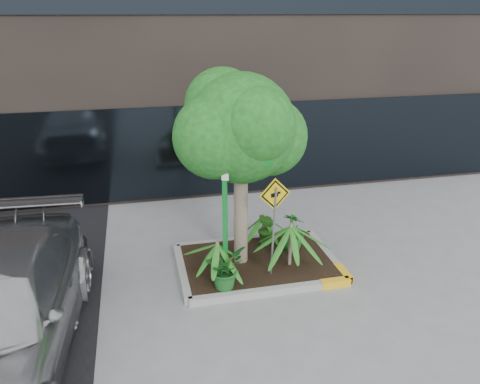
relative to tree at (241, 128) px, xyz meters
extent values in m
plane|color=gray|center=(0.14, -0.40, -3.00)|extent=(80.00, 80.00, 0.00)
cube|color=#9E9E99|center=(0.34, 1.00, -2.92)|extent=(3.20, 0.15, 0.15)
cube|color=#9E9E99|center=(0.34, -1.20, -2.92)|extent=(3.20, 0.15, 0.15)
cube|color=#9E9E99|center=(-1.26, -0.10, -2.92)|extent=(0.15, 2.20, 0.15)
cube|color=#9E9E99|center=(1.94, -0.10, -2.92)|extent=(0.15, 2.20, 0.15)
cube|color=yellow|center=(1.64, -1.20, -2.92)|extent=(0.60, 0.17, 0.15)
cube|color=black|center=(0.34, -0.10, -2.88)|extent=(3.05, 2.05, 0.06)
cylinder|color=gray|center=(0.00, -0.01, -1.67)|extent=(0.28, 0.28, 2.65)
cylinder|color=gray|center=(0.09, -0.01, -0.70)|extent=(0.50, 0.14, 0.86)
sphere|color=#164F17|center=(0.00, -0.01, 0.00)|extent=(2.12, 2.12, 2.12)
sphere|color=#164F17|center=(0.62, 0.25, -0.26)|extent=(1.59, 1.59, 1.59)
sphere|color=#164F17|center=(-0.53, -0.19, -0.08)|extent=(1.59, 1.59, 1.59)
sphere|color=#164F17|center=(0.18, -0.54, 0.18)|extent=(1.41, 1.41, 1.41)
sphere|color=#164F17|center=(-0.26, 0.43, 0.36)|extent=(1.50, 1.50, 1.50)
cylinder|color=gray|center=(0.95, -0.41, -2.38)|extent=(0.07, 0.07, 0.94)
cylinder|color=gray|center=(-0.60, -0.65, -2.44)|extent=(0.07, 0.07, 0.82)
cylinder|color=gray|center=(0.71, 0.75, -2.52)|extent=(0.07, 0.07, 0.65)
imported|color=#1A5B20|center=(-0.53, -0.94, -2.44)|extent=(1.05, 1.05, 0.82)
imported|color=#206A23|center=(1.22, 0.19, -2.41)|extent=(0.70, 0.70, 0.88)
imported|color=#2D601E|center=(-0.45, -0.95, -2.50)|extent=(0.51, 0.51, 0.70)
imported|color=#28641D|center=(0.72, 0.53, -2.45)|extent=(0.54, 0.54, 0.80)
cube|color=#0C8428|center=(-0.46, -0.70, -1.50)|extent=(0.11, 0.11, 3.00)
cube|color=#0C8428|center=(-0.08, -0.84, -0.37)|extent=(0.80, 0.30, 0.19)
cube|color=#0C8428|center=(-0.32, -0.32, -0.16)|extent=(0.30, 0.80, 0.19)
cube|color=white|center=(-0.08, -0.85, -0.37)|extent=(0.61, 0.22, 0.04)
cube|color=white|center=(-0.34, -0.32, -0.16)|extent=(0.22, 0.61, 0.04)
cube|color=white|center=(-0.46, -0.75, -0.69)|extent=(0.12, 0.05, 0.13)
cylinder|color=slate|center=(0.48, -0.76, -1.90)|extent=(0.07, 0.18, 1.90)
cube|color=yellow|center=(0.48, -0.78, -1.10)|extent=(0.63, 0.12, 0.64)
cube|color=black|center=(0.48, -0.79, -1.10)|extent=(0.56, 0.09, 0.57)
cube|color=yellow|center=(0.48, -0.79, -1.10)|extent=(0.48, 0.08, 0.48)
cube|color=black|center=(0.47, -0.80, -1.11)|extent=(0.15, 0.03, 0.09)
camera|label=1|loc=(-1.97, -8.51, 2.09)|focal=35.00mm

